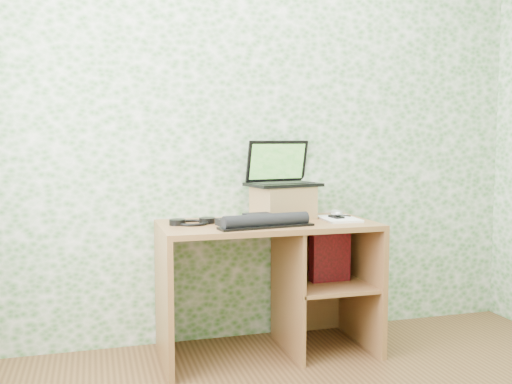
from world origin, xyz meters
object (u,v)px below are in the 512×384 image
object	(u,v)px
laptop	(281,175)
keyboard	(263,221)
notepad	(339,219)
riser	(283,202)
desk	(279,267)

from	to	relation	value
laptop	keyboard	distance (m)	0.43
notepad	riser	bearing A→B (deg)	153.59
desk	keyboard	size ratio (longest dim) A/B	2.25
desk	riser	bearing A→B (deg)	61.29
laptop	notepad	bearing A→B (deg)	-46.85
riser	laptop	bearing A→B (deg)	90.00
desk	notepad	xyz separation A→B (m)	(0.35, -0.05, 0.28)
keyboard	notepad	bearing A→B (deg)	2.09
desk	notepad	bearing A→B (deg)	-7.83
notepad	keyboard	bearing A→B (deg)	-166.22
desk	keyboard	bearing A→B (deg)	-135.01
riser	notepad	distance (m)	0.34
riser	notepad	world-z (taller)	riser
laptop	keyboard	xyz separation A→B (m)	(-0.20, -0.30, -0.23)
keyboard	notepad	world-z (taller)	keyboard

